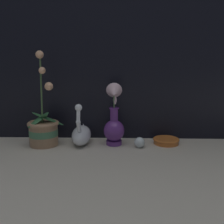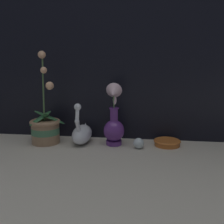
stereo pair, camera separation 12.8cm
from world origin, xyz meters
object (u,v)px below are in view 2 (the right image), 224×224
blue_vase (114,123)px  glass_sphere (139,143)px  swan_figurine (82,133)px  orchid_potted_plant (45,127)px  amber_dish (167,142)px

blue_vase → glass_sphere: 0.15m
blue_vase → glass_sphere: size_ratio=6.04×
blue_vase → swan_figurine: bearing=177.4°
orchid_potted_plant → amber_dish: bearing=3.5°
swan_figurine → amber_dish: bearing=2.2°
blue_vase → glass_sphere: bearing=-17.7°
orchid_potted_plant → glass_sphere: bearing=-3.2°
orchid_potted_plant → glass_sphere: (0.47, -0.03, -0.06)m
glass_sphere → amber_dish: size_ratio=0.39×
blue_vase → glass_sphere: blue_vase is taller
amber_dish → blue_vase: bearing=-174.8°
swan_figurine → amber_dish: size_ratio=1.64×
swan_figurine → blue_vase: blue_vase is taller
swan_figurine → glass_sphere: bearing=-9.3°
swan_figurine → amber_dish: 0.43m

